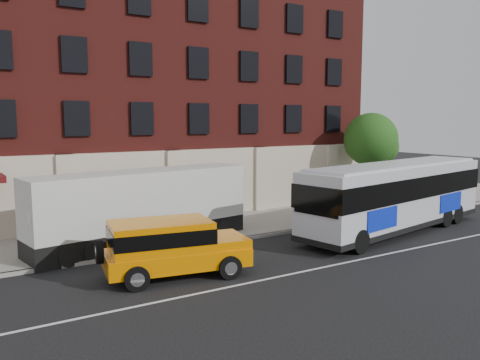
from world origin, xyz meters
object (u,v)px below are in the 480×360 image
street_tree (371,142)px  shipping_container (143,209)px  sign_pole (33,235)px  city_bus (396,194)px  yellow_suv (170,245)px

street_tree → shipping_container: (-16.99, -1.88, -2.65)m
street_tree → shipping_container: street_tree is taller
sign_pole → shipping_container: 5.26m
street_tree → city_bus: 8.07m
street_tree → yellow_suv: size_ratio=1.07×
shipping_container → sign_pole: bearing=-163.9°
street_tree → city_bus: street_tree is taller
sign_pole → yellow_suv: (4.24, -3.47, -0.21)m
city_bus → yellow_suv: city_bus is taller
sign_pole → city_bus: size_ratio=0.18×
street_tree → shipping_container: bearing=-173.7°
sign_pole → shipping_container: size_ratio=0.23×
sign_pole → city_bus: (17.43, -2.84, 0.56)m
street_tree → city_bus: bearing=-126.7°
yellow_suv → shipping_container: (0.81, 4.92, 0.51)m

